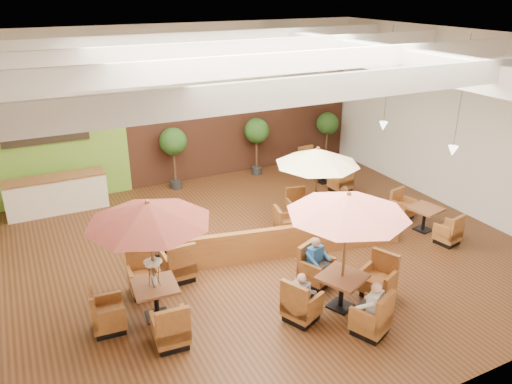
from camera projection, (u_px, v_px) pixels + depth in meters
room at (242, 109)px, 13.18m from camera, size 14.04×14.00×5.52m
service_counter at (57, 194)px, 15.65m from camera, size 3.00×0.75×1.18m
booth_divider at (291, 241)px, 13.10m from camera, size 6.22×1.40×0.87m
table_0 at (147, 236)px, 10.05m from camera, size 2.66×2.75×2.78m
table_1 at (346, 231)px, 10.44m from camera, size 2.94×2.94×2.80m
table_2 at (317, 175)px, 13.92m from camera, size 2.61×2.61×2.58m
table_3 at (166, 242)px, 12.91m from camera, size 0.95×2.81×1.61m
table_4 at (424, 219)px, 14.52m from camera, size 0.96×2.52×0.91m
table_5 at (324, 172)px, 18.07m from camera, size 0.96×2.71×1.00m
topiary_0 at (173, 144)px, 17.03m from camera, size 0.94×0.94×2.19m
topiary_1 at (257, 133)px, 18.35m from camera, size 0.93×0.93×2.16m
topiary_2 at (327, 125)px, 19.68m from camera, size 0.88×0.88×2.03m
diner_0 at (372, 303)px, 10.03m from camera, size 0.44×0.42×0.78m
diner_1 at (317, 257)px, 11.73m from camera, size 0.42×0.38×0.77m
diner_2 at (302, 291)px, 10.47m from camera, size 0.39×0.40×0.71m
diner_3 at (334, 221)px, 13.55m from camera, size 0.39×0.35×0.71m
diner_4 at (342, 202)px, 14.70m from camera, size 0.40×0.43×0.78m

